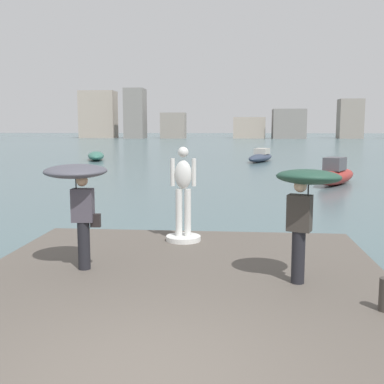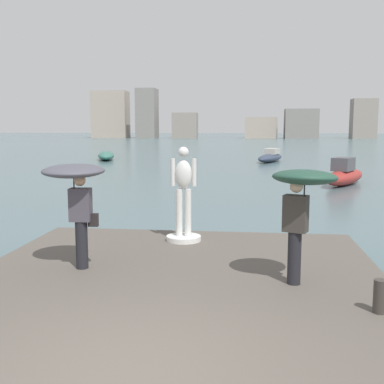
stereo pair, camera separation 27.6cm
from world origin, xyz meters
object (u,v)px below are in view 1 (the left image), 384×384
at_px(statue_white_figure, 183,203).
at_px(boat_near, 336,175).
at_px(boat_mid, 261,157).
at_px(onlooker_right, 306,192).
at_px(onlooker_left, 78,185).
at_px(boat_leftward, 96,156).

xyz_separation_m(statue_white_figure, boat_near, (6.43, 14.71, -0.76)).
bearing_deg(boat_mid, onlooker_right, -91.84).
height_order(onlooker_right, boat_near, onlooker_right).
bearing_deg(onlooker_right, onlooker_left, 173.16).
distance_m(onlooker_left, onlooker_right, 3.98).
relative_size(onlooker_left, boat_leftward, 0.34).
bearing_deg(statue_white_figure, onlooker_left, -125.44).
xyz_separation_m(onlooker_right, boat_leftward, (-13.78, 34.67, -1.56)).
bearing_deg(statue_white_figure, boat_near, 66.40).
bearing_deg(boat_mid, statue_white_figure, -96.22).
bearing_deg(boat_mid, boat_near, -79.49).
bearing_deg(onlooker_right, boat_leftward, 111.67).
bearing_deg(boat_leftward, onlooker_left, -73.96).
height_order(statue_white_figure, boat_near, statue_white_figure).
bearing_deg(statue_white_figure, boat_mid, 83.78).
bearing_deg(boat_leftward, boat_near, -43.81).
relative_size(boat_mid, boat_leftward, 1.01).
bearing_deg(boat_mid, boat_leftward, 176.97).
height_order(onlooker_left, onlooker_right, onlooker_right).
bearing_deg(boat_near, onlooker_left, -115.38).
height_order(onlooker_left, boat_near, onlooker_left).
bearing_deg(boat_leftward, onlooker_right, -68.33).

